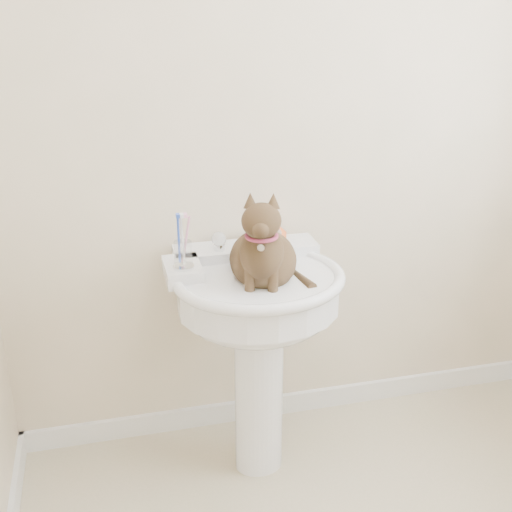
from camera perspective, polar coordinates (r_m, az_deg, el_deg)
wall_back at (r=2.35m, az=3.55°, el=11.94°), size 2.20×0.00×2.50m
baseboard_back at (r=2.82m, az=3.02°, el=-12.90°), size 2.20×0.02×0.09m
pedestal_sink at (r=2.22m, az=0.16°, el=-5.04°), size 0.60×0.59×0.83m
faucet at (r=2.27m, az=-0.69°, el=1.56°), size 0.28×0.12×0.14m
soap_bar at (r=2.38m, az=1.45°, el=1.91°), size 0.10×0.07×0.03m
toothbrush_cup at (r=2.13m, az=-6.50°, el=0.19°), size 0.07×0.07×0.18m
cat at (r=2.09m, az=0.71°, el=0.16°), size 0.24×0.31×0.45m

